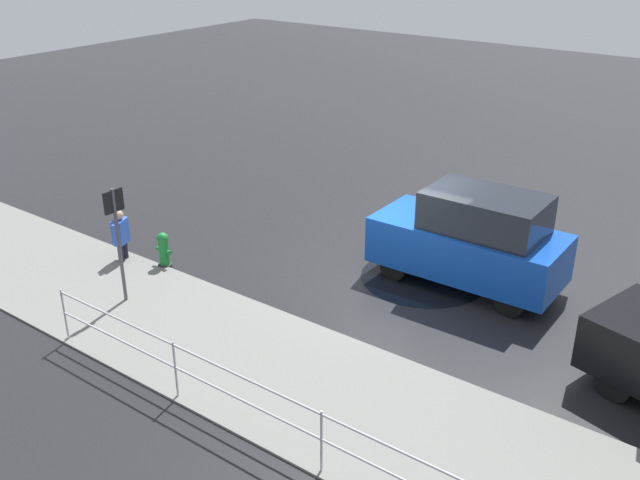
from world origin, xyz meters
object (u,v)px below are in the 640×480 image
object	(u,v)px
moving_hatchback	(472,239)
sign_post	(117,229)
pedestrian	(121,233)
fire_hydrant	(164,250)

from	to	relation	value
moving_hatchback	sign_post	world-z (taller)	sign_post
pedestrian	sign_post	distance (m)	2.10
fire_hydrant	pedestrian	xyz separation A→B (m)	(0.94, 0.36, 0.28)
fire_hydrant	pedestrian	distance (m)	1.05
pedestrian	sign_post	size ratio (longest dim) A/B	0.51
fire_hydrant	sign_post	world-z (taller)	sign_post
fire_hydrant	sign_post	xyz separation A→B (m)	(-0.55, 1.54, 1.18)
fire_hydrant	sign_post	distance (m)	2.01
fire_hydrant	pedestrian	bearing A→B (deg)	20.99
sign_post	fire_hydrant	bearing A→B (deg)	-70.39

